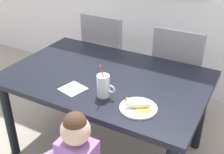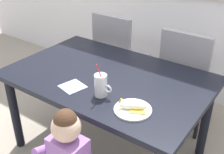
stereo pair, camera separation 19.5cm
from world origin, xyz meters
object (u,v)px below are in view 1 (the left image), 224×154
(dining_table, at_px, (106,86))
(milk_cup, at_px, (103,87))
(dining_chair_right, at_px, (178,71))
(snack_plate, at_px, (138,108))
(dining_chair_left, at_px, (107,53))
(paper_napkin, at_px, (73,89))
(peeled_banana, at_px, (139,105))

(dining_table, relative_size, milk_cup, 6.00)
(dining_chair_right, distance_m, snack_plate, 0.96)
(dining_chair_left, bearing_deg, paper_napkin, 106.32)
(dining_chair_left, xyz_separation_m, paper_napkin, (0.29, -0.98, 0.18))
(snack_plate, relative_size, paper_napkin, 1.53)
(dining_chair_left, height_order, snack_plate, dining_chair_left)
(snack_plate, bearing_deg, peeled_banana, 0.78)
(dining_chair_right, xyz_separation_m, peeled_banana, (0.02, -0.94, 0.21))
(paper_napkin, bearing_deg, milk_cup, 6.88)
(dining_table, xyz_separation_m, dining_chair_right, (0.37, 0.67, -0.09))
(dining_chair_right, bearing_deg, paper_napkin, 63.91)
(peeled_banana, height_order, paper_napkin, peeled_banana)
(peeled_banana, distance_m, paper_napkin, 0.49)
(paper_napkin, bearing_deg, dining_chair_left, 106.32)
(dining_chair_left, relative_size, dining_chair_right, 1.00)
(dining_chair_right, distance_m, milk_cup, 0.98)
(dining_chair_left, distance_m, paper_napkin, 1.03)
(dining_table, height_order, dining_chair_right, dining_chair_right)
(dining_chair_right, relative_size, paper_napkin, 6.40)
(paper_napkin, bearing_deg, peeled_banana, 0.17)
(peeled_banana, bearing_deg, milk_cup, 174.37)
(snack_plate, xyz_separation_m, paper_napkin, (-0.48, -0.00, -0.00))
(dining_table, relative_size, dining_chair_right, 1.54)
(dining_table, relative_size, snack_plate, 6.42)
(dining_chair_right, bearing_deg, dining_chair_left, -2.34)
(dining_chair_left, xyz_separation_m, peeled_banana, (0.77, -0.97, 0.21))
(dining_table, bearing_deg, snack_plate, -35.52)
(milk_cup, bearing_deg, dining_chair_left, 118.33)
(snack_plate, distance_m, paper_napkin, 0.48)
(dining_table, xyz_separation_m, paper_napkin, (-0.10, -0.28, 0.09))
(dining_chair_left, distance_m, milk_cup, 1.10)
(dining_chair_right, height_order, paper_napkin, dining_chair_right)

